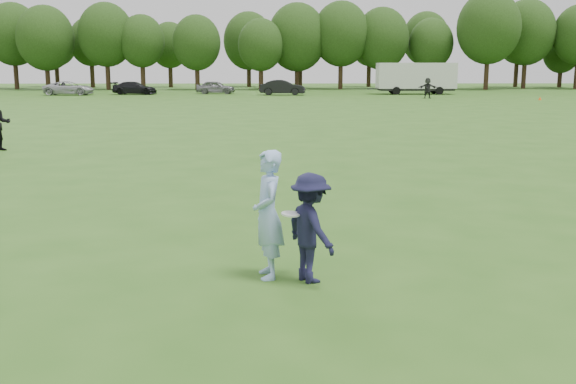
# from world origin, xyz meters

# --- Properties ---
(ground) EXTENTS (200.00, 200.00, 0.00)m
(ground) POSITION_xyz_m (0.00, 0.00, 0.00)
(ground) COLOR #2C5818
(ground) RESTS_ON ground
(thrower) EXTENTS (0.57, 0.75, 1.88)m
(thrower) POSITION_xyz_m (0.15, -0.34, 0.94)
(thrower) COLOR #9ABAEE
(thrower) RESTS_ON ground
(defender) EXTENTS (1.01, 1.18, 1.58)m
(defender) POSITION_xyz_m (0.76, -0.54, 0.79)
(defender) COLOR #171734
(defender) RESTS_ON ground
(player_far_d) EXTENTS (1.76, 0.68, 1.86)m
(player_far_d) POSITION_xyz_m (14.00, 51.66, 0.93)
(player_far_d) COLOR #282828
(player_far_d) RESTS_ON ground
(car_c) EXTENTS (4.94, 2.32, 1.37)m
(car_c) POSITION_xyz_m (-20.58, 58.83, 0.68)
(car_c) COLOR #AFAFB4
(car_c) RESTS_ON ground
(car_d) EXTENTS (4.65, 2.26, 1.31)m
(car_d) POSITION_xyz_m (-14.25, 59.97, 0.65)
(car_d) COLOR black
(car_d) RESTS_ON ground
(car_e) EXTENTS (4.17, 2.02, 1.37)m
(car_e) POSITION_xyz_m (-6.09, 61.40, 0.69)
(car_e) COLOR slate
(car_e) RESTS_ON ground
(car_f) EXTENTS (4.70, 2.06, 1.50)m
(car_f) POSITION_xyz_m (0.88, 58.54, 0.75)
(car_f) COLOR black
(car_f) RESTS_ON ground
(field_cone) EXTENTS (0.28, 0.28, 0.30)m
(field_cone) POSITION_xyz_m (23.11, 48.54, 0.15)
(field_cone) COLOR #FE490D
(field_cone) RESTS_ON ground
(disc_in_play) EXTENTS (0.30, 0.29, 0.06)m
(disc_in_play) POSITION_xyz_m (0.48, -0.60, 1.01)
(disc_in_play) COLOR white
(disc_in_play) RESTS_ON ground
(cargo_trailer) EXTENTS (9.00, 2.75, 3.20)m
(cargo_trailer) POSITION_xyz_m (14.67, 60.32, 1.78)
(cargo_trailer) COLOR silver
(cargo_trailer) RESTS_ON ground
(treeline) EXTENTS (130.35, 18.39, 11.74)m
(treeline) POSITION_xyz_m (2.81, 76.90, 6.26)
(treeline) COLOR #332114
(treeline) RESTS_ON ground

